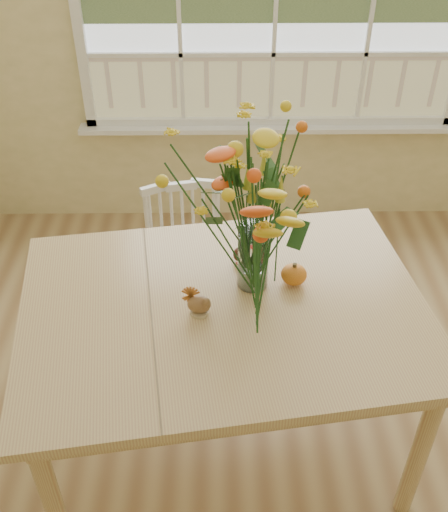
{
  "coord_description": "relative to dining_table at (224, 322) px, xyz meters",
  "views": [
    {
      "loc": [
        -0.34,
        -1.31,
        2.39
      ],
      "look_at": [
        -0.31,
        0.4,
        1.05
      ],
      "focal_mm": 42.0,
      "sensor_mm": 36.0,
      "label": 1
    }
  ],
  "objects": [
    {
      "name": "dark_gourd",
      "position": [
        0.08,
        0.27,
        0.12
      ],
      "size": [
        0.13,
        0.08,
        0.07
      ],
      "color": "#38160F",
      "rests_on": "dining_table"
    },
    {
      "name": "dining_table",
      "position": [
        0.0,
        0.0,
        0.0
      ],
      "size": [
        1.69,
        1.32,
        0.83
      ],
      "rotation": [
        0.0,
        0.0,
        0.14
      ],
      "color": "tan",
      "rests_on": "floor"
    },
    {
      "name": "floor",
      "position": [
        0.31,
        -0.38,
        -0.74
      ],
      "size": [
        4.0,
        4.5,
        0.01
      ],
      "primitive_type": "cube",
      "color": "#957048",
      "rests_on": "ground"
    },
    {
      "name": "windsor_chair",
      "position": [
        -0.19,
        0.74,
        -0.26
      ],
      "size": [
        0.46,
        0.44,
        0.86
      ],
      "rotation": [
        0.0,
        0.0,
        0.18
      ],
      "color": "white",
      "rests_on": "floor"
    },
    {
      "name": "pumpkin",
      "position": [
        0.28,
        0.12,
        0.13
      ],
      "size": [
        0.1,
        0.1,
        0.08
      ],
      "primitive_type": "ellipsoid",
      "color": "#CA6E17",
      "rests_on": "dining_table"
    },
    {
      "name": "wall_back",
      "position": [
        0.31,
        1.87,
        0.61
      ],
      "size": [
        4.0,
        0.02,
        2.7
      ],
      "primitive_type": "cube",
      "color": "#D3C787",
      "rests_on": "floor"
    },
    {
      "name": "flower_vase",
      "position": [
        0.11,
        0.12,
        0.5
      ],
      "size": [
        0.57,
        0.57,
        0.68
      ],
      "color": "white",
      "rests_on": "dining_table"
    },
    {
      "name": "turkey_figurine",
      "position": [
        -0.09,
        -0.05,
        0.14
      ],
      "size": [
        0.1,
        0.08,
        0.11
      ],
      "rotation": [
        0.0,
        0.0,
        -0.12
      ],
      "color": "#CCB78C",
      "rests_on": "dining_table"
    }
  ]
}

